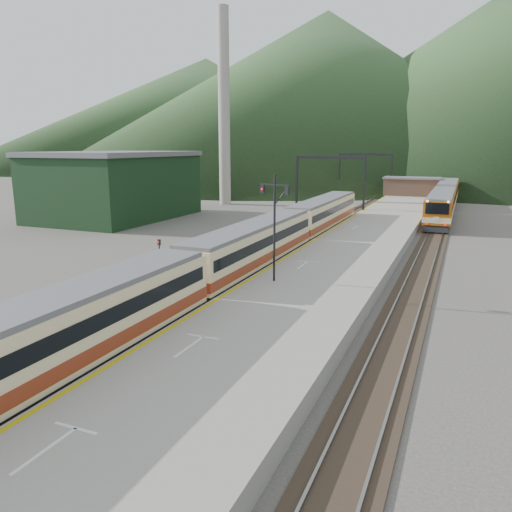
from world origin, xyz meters
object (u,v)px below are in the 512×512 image
at_px(main_train, 254,248).
at_px(second_train, 445,198).
at_px(signal_mast, 275,217).
at_px(worker, 75,306).

xyz_separation_m(main_train, second_train, (11.50, 42.55, 0.05)).
distance_m(main_train, second_train, 44.08).
bearing_deg(main_train, signal_mast, -54.01).
relative_size(signal_mast, worker, 3.89).
xyz_separation_m(main_train, signal_mast, (3.38, -4.65, 3.11)).
height_order(second_train, worker, second_train).
relative_size(main_train, second_train, 1.46).
xyz_separation_m(second_train, worker, (-16.45, -55.70, -1.15)).
height_order(main_train, second_train, second_train).
bearing_deg(main_train, second_train, 74.88).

